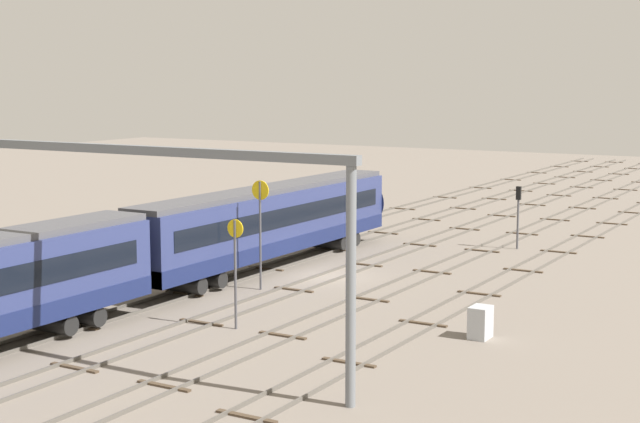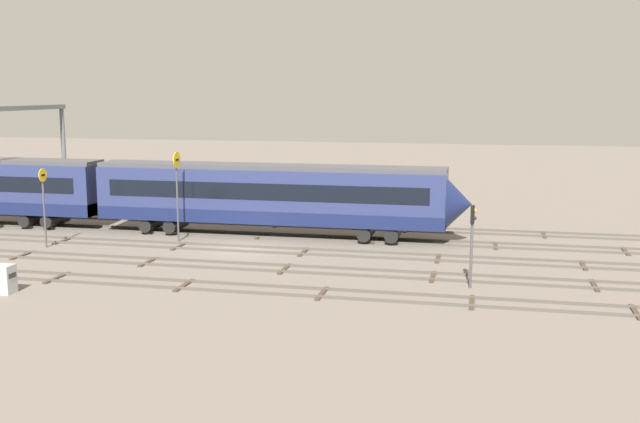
% 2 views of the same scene
% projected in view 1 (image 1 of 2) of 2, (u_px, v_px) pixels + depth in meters
% --- Properties ---
extents(ground_plane, '(196.88, 196.88, 0.00)m').
position_uv_depth(ground_plane, '(331.00, 277.00, 55.52)').
color(ground_plane, slate).
extents(track_near_foreground, '(180.88, 2.40, 0.16)m').
position_uv_depth(track_near_foreground, '(479.00, 293.00, 50.99)').
color(track_near_foreground, '#59544C').
rests_on(track_near_foreground, ground).
extents(track_second_near, '(180.88, 2.40, 0.16)m').
position_uv_depth(track_second_near, '(402.00, 284.00, 53.25)').
color(track_second_near, '#59544C').
rests_on(track_second_near, ground).
extents(track_middle, '(180.88, 2.40, 0.16)m').
position_uv_depth(track_middle, '(331.00, 276.00, 55.51)').
color(track_middle, '#59544C').
rests_on(track_middle, ground).
extents(track_with_train, '(180.88, 2.40, 0.16)m').
position_uv_depth(track_with_train, '(266.00, 268.00, 57.76)').
color(track_with_train, '#59544C').
rests_on(track_with_train, ground).
extents(track_far_background, '(180.88, 2.40, 0.16)m').
position_uv_depth(track_far_background, '(206.00, 261.00, 60.02)').
color(track_far_background, '#59544C').
rests_on(track_far_background, ground).
extents(overhead_gantry, '(0.40, 23.55, 8.80)m').
position_uv_depth(overhead_gantry, '(99.00, 192.00, 38.34)').
color(overhead_gantry, slate).
rests_on(overhead_gantry, ground).
extents(speed_sign_near_foreground, '(0.14, 1.06, 5.96)m').
position_uv_depth(speed_sign_near_foreground, '(260.00, 218.00, 51.66)').
color(speed_sign_near_foreground, '#4C4C51').
rests_on(speed_sign_near_foreground, ground).
extents(speed_sign_mid_trackside, '(0.14, 0.84, 5.07)m').
position_uv_depth(speed_sign_mid_trackside, '(235.00, 260.00, 43.54)').
color(speed_sign_mid_trackside, '#4C4C51').
rests_on(speed_sign_mid_trackside, ground).
extents(signal_light_trackside_departure, '(0.31, 0.32, 4.24)m').
position_uv_depth(signal_light_trackside_departure, '(518.00, 208.00, 64.29)').
color(signal_light_trackside_departure, '#4C4C51').
rests_on(signal_light_trackside_departure, ground).
extents(relay_cabinet, '(1.13, 0.83, 1.43)m').
position_uv_depth(relay_cabinet, '(480.00, 322.00, 42.29)').
color(relay_cabinet, '#B2B7BC').
rests_on(relay_cabinet, ground).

